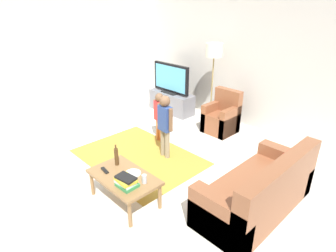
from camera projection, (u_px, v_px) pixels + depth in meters
name	position (u px, v px, depth m)	size (l,w,h in m)	color
ground	(142.00, 172.00, 4.70)	(7.80, 7.80, 0.00)	beige
wall_back	(249.00, 64.00, 6.05)	(6.00, 0.12, 2.70)	silver
wall_left	(51.00, 63.00, 6.12)	(0.12, 6.00, 2.70)	silver
area_rug	(139.00, 157.00, 5.15)	(2.20, 1.60, 0.01)	#B28C33
tv_stand	(171.00, 102.00, 7.14)	(1.20, 0.44, 0.50)	slate
tv	(171.00, 79.00, 6.88)	(1.10, 0.28, 0.71)	black
couch	(261.00, 193.00, 3.73)	(0.80, 1.80, 0.86)	brown
armchair	(222.00, 118.00, 6.05)	(0.60, 0.60, 0.90)	brown
floor_lamp	(214.00, 55.00, 5.97)	(0.36, 0.36, 1.78)	#262626
child_near_tv	(159.00, 113.00, 5.51)	(0.33, 0.16, 0.99)	orange
child_center	(165.00, 121.00, 4.90)	(0.38, 0.19, 1.15)	gray
coffee_table	(124.00, 179.00, 3.89)	(1.00, 0.60, 0.42)	olive
book_stack	(126.00, 182.00, 3.62)	(0.29, 0.23, 0.15)	#388C4C
bottle	(116.00, 156.00, 4.07)	(0.06, 0.06, 0.32)	#4C3319
tv_remote	(105.00, 170.00, 3.97)	(0.17, 0.05, 0.02)	black
soda_can	(144.00, 179.00, 3.70)	(0.07, 0.07, 0.12)	silver
plate	(133.00, 173.00, 3.91)	(0.22, 0.22, 0.02)	white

